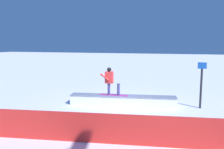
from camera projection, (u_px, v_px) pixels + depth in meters
ground_plane at (123, 105)px, 11.56m from camera, size 120.00×120.00×0.00m
grind_box at (123, 101)px, 11.53m from camera, size 5.34×1.55×0.51m
snowboarder at (110, 80)px, 11.50m from camera, size 1.48×0.45×1.41m
safety_fence at (84, 127)px, 7.18m from camera, size 13.48×2.39×0.96m
trail_marker at (201, 84)px, 10.89m from camera, size 0.40×0.10×2.22m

